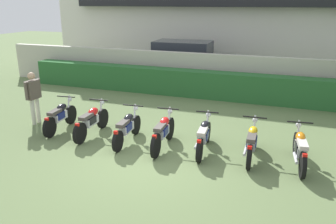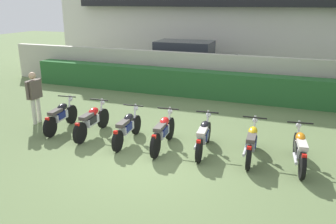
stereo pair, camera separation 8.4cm
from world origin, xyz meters
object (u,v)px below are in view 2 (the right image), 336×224
(motorcycle_in_row_4, at_px, (204,136))
(motorcycle_in_row_3, at_px, (163,132))
(motorcycle_in_row_0, at_px, (61,116))
(motorcycle_in_row_1, at_px, (92,121))
(parked_car, at_px, (187,61))
(inspector_person, at_px, (34,93))
(motorcycle_in_row_5, at_px, (252,142))
(motorcycle_in_row_2, at_px, (127,127))
(motorcycle_in_row_6, at_px, (300,149))

(motorcycle_in_row_4, bearing_deg, motorcycle_in_row_3, 92.76)
(motorcycle_in_row_0, xyz_separation_m, motorcycle_in_row_1, (1.11, -0.03, 0.00))
(motorcycle_in_row_0, bearing_deg, parked_car, -16.13)
(motorcycle_in_row_1, height_order, inspector_person, inspector_person)
(motorcycle_in_row_1, xyz_separation_m, motorcycle_in_row_5, (4.54, 0.04, -0.00))
(parked_car, relative_size, inspector_person, 2.76)
(motorcycle_in_row_2, xyz_separation_m, motorcycle_in_row_4, (2.13, 0.14, 0.00))
(parked_car, xyz_separation_m, motorcycle_in_row_6, (5.38, -8.10, -0.49))
(motorcycle_in_row_0, xyz_separation_m, inspector_person, (-1.12, 0.24, 0.53))
(parked_car, relative_size, motorcycle_in_row_1, 2.38)
(motorcycle_in_row_1, bearing_deg, parked_car, -4.66)
(motorcycle_in_row_1, distance_m, motorcycle_in_row_6, 5.66)
(inspector_person, bearing_deg, motorcycle_in_row_5, -2.03)
(inspector_person, bearing_deg, motorcycle_in_row_0, -12.25)
(parked_car, bearing_deg, motorcycle_in_row_3, -78.52)
(motorcycle_in_row_3, relative_size, inspector_person, 1.15)
(motorcycle_in_row_3, xyz_separation_m, motorcycle_in_row_5, (2.28, 0.16, -0.01))
(motorcycle_in_row_2, xyz_separation_m, inspector_person, (-3.43, 0.38, 0.54))
(motorcycle_in_row_4, bearing_deg, inspector_person, 82.00)
(parked_car, relative_size, motorcycle_in_row_0, 2.53)
(motorcycle_in_row_6, bearing_deg, motorcycle_in_row_5, 81.68)
(motorcycle_in_row_0, height_order, motorcycle_in_row_2, motorcycle_in_row_0)
(parked_car, bearing_deg, motorcycle_in_row_2, -85.69)
(motorcycle_in_row_0, height_order, inspector_person, inspector_person)
(motorcycle_in_row_3, xyz_separation_m, motorcycle_in_row_4, (1.07, 0.15, -0.02))
(motorcycle_in_row_1, height_order, motorcycle_in_row_4, motorcycle_in_row_1)
(motorcycle_in_row_4, xyz_separation_m, motorcycle_in_row_6, (2.33, -0.02, 0.01))
(motorcycle_in_row_2, height_order, motorcycle_in_row_4, motorcycle_in_row_4)
(motorcycle_in_row_1, relative_size, motorcycle_in_row_6, 1.05)
(parked_car, xyz_separation_m, motorcycle_in_row_3, (1.99, -8.23, -0.48))
(motorcycle_in_row_1, distance_m, motorcycle_in_row_4, 3.33)
(motorcycle_in_row_1, distance_m, inspector_person, 2.31)
(motorcycle_in_row_1, bearing_deg, motorcycle_in_row_0, 85.50)
(inspector_person, bearing_deg, parked_car, 72.27)
(parked_car, bearing_deg, motorcycle_in_row_0, -101.83)
(motorcycle_in_row_0, height_order, motorcycle_in_row_3, motorcycle_in_row_3)
(parked_car, relative_size, motorcycle_in_row_5, 2.51)
(motorcycle_in_row_0, relative_size, motorcycle_in_row_1, 0.94)
(motorcycle_in_row_0, bearing_deg, motorcycle_in_row_4, -96.43)
(parked_car, bearing_deg, motorcycle_in_row_1, -94.04)
(motorcycle_in_row_1, bearing_deg, inspector_person, 80.16)
(motorcycle_in_row_5, relative_size, motorcycle_in_row_6, 1.00)
(motorcycle_in_row_3, relative_size, motorcycle_in_row_5, 1.05)
(motorcycle_in_row_3, bearing_deg, motorcycle_in_row_6, -91.79)
(motorcycle_in_row_5, distance_m, inspector_person, 6.80)
(motorcycle_in_row_3, bearing_deg, inspector_person, 80.83)
(motorcycle_in_row_1, height_order, motorcycle_in_row_3, motorcycle_in_row_3)
(parked_car, height_order, motorcycle_in_row_4, parked_car)
(parked_car, relative_size, motorcycle_in_row_3, 2.40)
(motorcycle_in_row_5, height_order, inspector_person, inspector_person)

